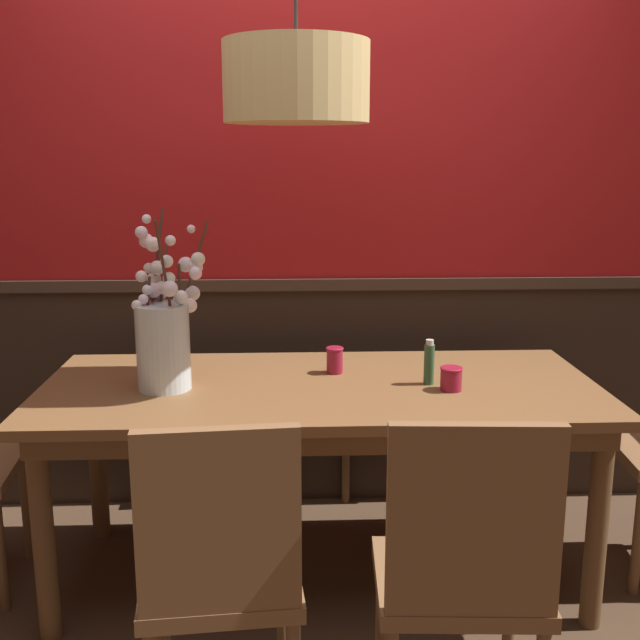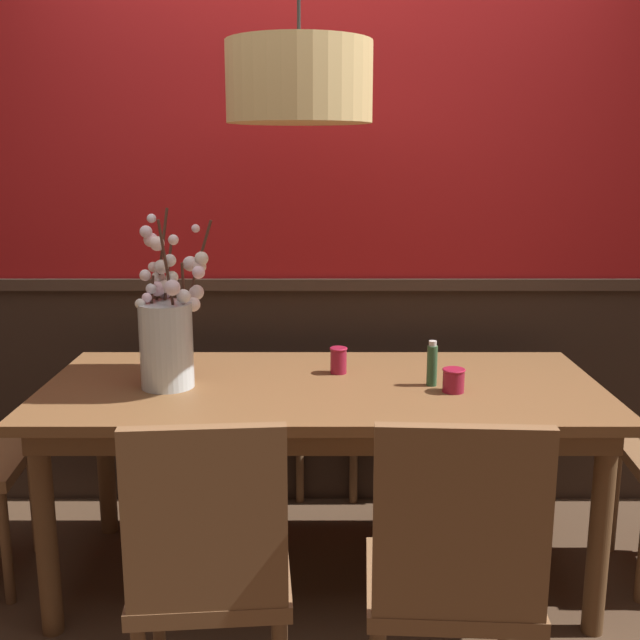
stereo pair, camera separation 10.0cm
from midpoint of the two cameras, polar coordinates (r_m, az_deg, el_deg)
The scene contains 12 objects.
ground_plane at distance 3.00m, azimuth 1.01°, elevation -18.59°, with size 24.00×24.00×0.00m, color #422D1E.
back_wall at distance 3.28m, azimuth 0.84°, elevation 9.08°, with size 5.04×0.14×2.72m.
dining_table at distance 2.71m, azimuth 1.06°, elevation -6.43°, with size 1.96×0.87×0.75m.
chair_near_side_left at distance 2.00m, azimuth -6.93°, elevation -18.02°, with size 0.43×0.43×0.94m.
chair_far_side_left at distance 3.56m, azimuth -4.14°, elevation -3.84°, with size 0.46×0.41×0.98m.
chair_near_side_right at distance 2.02m, azimuth 11.30°, elevation -18.06°, with size 0.45×0.41×0.95m.
chair_far_side_right at distance 3.59m, azimuth 5.80°, elevation -4.35°, with size 0.41×0.40×0.90m.
vase_with_blossoms at distance 2.66m, azimuth -10.51°, elevation -1.17°, with size 0.26×0.27×0.61m.
candle_holder_nearer_center at distance 2.80m, azimuth 2.24°, elevation -3.04°, with size 0.07×0.07×0.10m.
candle_holder_nearer_edge at distance 2.63m, azimuth 10.90°, elevation -4.45°, with size 0.08×0.08×0.08m.
condiment_bottle at distance 2.68m, azimuth 9.29°, elevation -3.30°, with size 0.04×0.04×0.16m.
pendant_lamp at distance 2.60m, azimuth -0.62°, elevation 17.40°, with size 0.48×0.48×1.08m.
Camera 2 is at (-0.01, -2.57, 1.54)m, focal length 42.59 mm.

